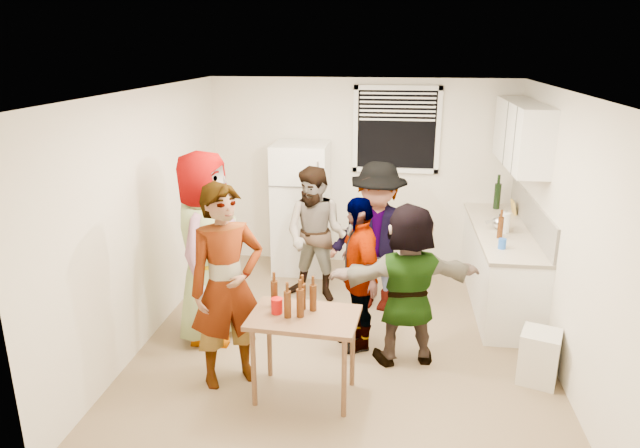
# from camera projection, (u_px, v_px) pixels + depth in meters

# --- Properties ---
(room) EXTENTS (4.00, 4.50, 2.50)m
(room) POSITION_uv_depth(u_px,v_px,m) (344.00, 339.00, 5.87)
(room) COLOR white
(room) RESTS_ON ground
(window) EXTENTS (1.12, 0.10, 1.06)m
(window) POSITION_uv_depth(u_px,v_px,m) (397.00, 130.00, 7.34)
(window) COLOR white
(window) RESTS_ON room
(refrigerator) EXTENTS (0.70, 0.70, 1.70)m
(refrigerator) POSITION_uv_depth(u_px,v_px,m) (301.00, 208.00, 7.48)
(refrigerator) COLOR white
(refrigerator) RESTS_ON ground
(counter_lower) EXTENTS (0.60, 2.20, 0.86)m
(counter_lower) POSITION_uv_depth(u_px,v_px,m) (500.00, 267.00, 6.61)
(counter_lower) COLOR white
(counter_lower) RESTS_ON ground
(countertop) EXTENTS (0.64, 2.22, 0.04)m
(countertop) POSITION_uv_depth(u_px,v_px,m) (503.00, 231.00, 6.48)
(countertop) COLOR beige
(countertop) RESTS_ON counter_lower
(backsplash) EXTENTS (0.03, 2.20, 0.36)m
(backsplash) POSITION_uv_depth(u_px,v_px,m) (531.00, 215.00, 6.38)
(backsplash) COLOR beige
(backsplash) RESTS_ON countertop
(upper_cabinets) EXTENTS (0.34, 1.60, 0.70)m
(upper_cabinets) POSITION_uv_depth(u_px,v_px,m) (522.00, 134.00, 6.32)
(upper_cabinets) COLOR white
(upper_cabinets) RESTS_ON room
(kettle) EXTENTS (0.26, 0.23, 0.19)m
(kettle) POSITION_uv_depth(u_px,v_px,m) (499.00, 229.00, 6.47)
(kettle) COLOR silver
(kettle) RESTS_ON countertop
(paper_towel) EXTENTS (0.11, 0.11, 0.23)m
(paper_towel) POSITION_uv_depth(u_px,v_px,m) (504.00, 233.00, 6.34)
(paper_towel) COLOR white
(paper_towel) RESTS_ON countertop
(wine_bottle) EXTENTS (0.08, 0.08, 0.33)m
(wine_bottle) POSITION_uv_depth(u_px,v_px,m) (496.00, 209.00, 7.27)
(wine_bottle) COLOR black
(wine_bottle) RESTS_ON countertop
(beer_bottle_counter) EXTENTS (0.06, 0.06, 0.23)m
(beer_bottle_counter) POSITION_uv_depth(u_px,v_px,m) (499.00, 238.00, 6.17)
(beer_bottle_counter) COLOR #47230C
(beer_bottle_counter) RESTS_ON countertop
(blue_cup) EXTENTS (0.08, 0.08, 0.11)m
(blue_cup) POSITION_uv_depth(u_px,v_px,m) (502.00, 249.00, 5.85)
(blue_cup) COLOR blue
(blue_cup) RESTS_ON countertop
(picture_frame) EXTENTS (0.02, 0.20, 0.16)m
(picture_frame) POSITION_uv_depth(u_px,v_px,m) (513.00, 207.00, 7.04)
(picture_frame) COLOR gold
(picture_frame) RESTS_ON countertop
(trash_bin) EXTENTS (0.42, 0.42, 0.48)m
(trash_bin) POSITION_uv_depth(u_px,v_px,m) (539.00, 356.00, 5.08)
(trash_bin) COLOR beige
(trash_bin) RESTS_ON ground
(serving_table) EXTENTS (0.94, 0.66, 0.76)m
(serving_table) POSITION_uv_depth(u_px,v_px,m) (305.00, 394.00, 4.95)
(serving_table) COLOR brown
(serving_table) RESTS_ON ground
(beer_bottle_table) EXTENTS (0.06, 0.06, 0.24)m
(beer_bottle_table) POSITION_uv_depth(u_px,v_px,m) (300.00, 316.00, 4.71)
(beer_bottle_table) COLOR #47230C
(beer_bottle_table) RESTS_ON serving_table
(red_cup) EXTENTS (0.10, 0.10, 0.13)m
(red_cup) POSITION_uv_depth(u_px,v_px,m) (277.00, 313.00, 4.77)
(red_cup) COLOR #AE0C09
(red_cup) RESTS_ON serving_table
(guest_grey) EXTENTS (1.97, 1.00, 0.62)m
(guest_grey) POSITION_uv_depth(u_px,v_px,m) (211.00, 335.00, 5.95)
(guest_grey) COLOR #979797
(guest_grey) RESTS_ON ground
(guest_stripe) EXTENTS (1.57, 1.89, 0.44)m
(guest_stripe) POSITION_uv_depth(u_px,v_px,m) (232.00, 379.00, 5.18)
(guest_stripe) COLOR #141933
(guest_stripe) RESTS_ON ground
(guest_back_left) EXTENTS (1.16, 1.74, 0.60)m
(guest_back_left) POSITION_uv_depth(u_px,v_px,m) (316.00, 298.00, 6.83)
(guest_back_left) COLOR brown
(guest_back_left) RESTS_ON ground
(guest_back_right) EXTENTS (1.54, 1.94, 0.63)m
(guest_back_right) POSITION_uv_depth(u_px,v_px,m) (375.00, 306.00, 6.61)
(guest_back_right) COLOR #393A3E
(guest_back_right) RESTS_ON ground
(guest_black) EXTENTS (1.77, 1.40, 0.38)m
(guest_black) POSITION_uv_depth(u_px,v_px,m) (357.00, 344.00, 5.78)
(guest_black) COLOR black
(guest_black) RESTS_ON ground
(guest_orange) EXTENTS (1.77, 1.86, 0.46)m
(guest_orange) POSITION_uv_depth(u_px,v_px,m) (404.00, 359.00, 5.50)
(guest_orange) COLOR #D67546
(guest_orange) RESTS_ON ground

